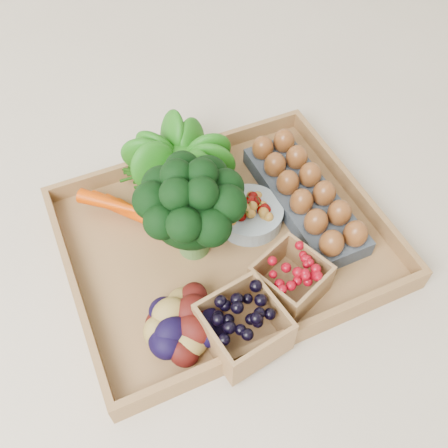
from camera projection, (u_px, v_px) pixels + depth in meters
name	position (u px, v px, depth m)	size (l,w,h in m)	color
ground	(224.00, 244.00, 0.91)	(4.00, 4.00, 0.00)	beige
tray	(224.00, 242.00, 0.91)	(0.55, 0.45, 0.01)	olive
carrots	(136.00, 214.00, 0.91)	(0.18, 0.13, 0.04)	#CD3C00
lettuce	(180.00, 155.00, 0.93)	(0.14, 0.14, 0.14)	#195A0E
broccoli	(192.00, 224.00, 0.83)	(0.18, 0.18, 0.14)	black
cherry_bowl	(249.00, 215.00, 0.91)	(0.12, 0.12, 0.03)	#8C9EA5
egg_carton	(304.00, 199.00, 0.94)	(0.11, 0.30, 0.04)	#3D434D
potatoes	(181.00, 321.00, 0.75)	(0.15, 0.15, 0.09)	#360B08
punnet_blackberry	(243.00, 327.00, 0.75)	(0.11, 0.11, 0.08)	black
punnet_raspberry	(290.00, 279.00, 0.81)	(0.10, 0.10, 0.07)	maroon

